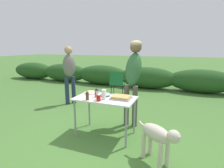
{
  "coord_description": "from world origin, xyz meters",
  "views": [
    {
      "loc": [
        1.24,
        -2.82,
        1.65
      ],
      "look_at": [
        -0.07,
        0.51,
        0.89
      ],
      "focal_mm": 28.0,
      "sensor_mm": 36.0,
      "label": 1
    }
  ],
  "objects": [
    {
      "name": "standing_person_in_olive_jacket",
      "position": [
        -1.72,
        1.37,
        1.01
      ],
      "size": [
        0.42,
        0.45,
        1.68
      ],
      "rotation": [
        0.0,
        0.0,
        0.94
      ],
      "color": "#232D4C",
      "rests_on": "ground"
    },
    {
      "name": "standing_person_with_beanie",
      "position": [
        0.34,
        0.71,
        1.16
      ],
      "size": [
        0.36,
        0.51,
        1.79
      ],
      "rotation": [
        0.0,
        0.0,
        -0.06
      ],
      "color": "#4C473D",
      "rests_on": "ground"
    },
    {
      "name": "food_tray",
      "position": [
        0.3,
        0.03,
        0.77
      ],
      "size": [
        0.36,
        0.29,
        0.06
      ],
      "color": "#9E9EA3",
      "rests_on": "folding_table"
    },
    {
      "name": "paper_cup_stack",
      "position": [
        0.02,
        -0.1,
        0.83
      ],
      "size": [
        0.08,
        0.08,
        0.18
      ],
      "primitive_type": "cylinder",
      "color": "white",
      "rests_on": "folding_table"
    },
    {
      "name": "mixing_bowl",
      "position": [
        -0.04,
        0.09,
        0.77
      ],
      "size": [
        0.19,
        0.19,
        0.07
      ],
      "primitive_type": "ellipsoid",
      "color": "#99B2CC",
      "rests_on": "folding_table"
    },
    {
      "name": "ground_plane",
      "position": [
        0.0,
        0.0,
        0.0
      ],
      "size": [
        60.0,
        60.0,
        0.0
      ],
      "primitive_type": "plane",
      "color": "#477533"
    },
    {
      "name": "camp_chair_green_behind_table",
      "position": [
        -0.74,
        2.73,
        0.47
      ],
      "size": [
        0.55,
        0.65,
        0.83
      ],
      "rotation": [
        0.0,
        0.0,
        0.14
      ],
      "color": "#19602D",
      "rests_on": "ground"
    },
    {
      "name": "shrub_hedge",
      "position": [
        0.0,
        4.22,
        0.43
      ],
      "size": [
        14.4,
        0.9,
        0.86
      ],
      "color": "#234C1E",
      "rests_on": "ground"
    },
    {
      "name": "mayo_bottle",
      "position": [
        -0.08,
        -0.14,
        0.83
      ],
      "size": [
        0.06,
        0.06,
        0.19
      ],
      "color": "silver",
      "rests_on": "folding_table"
    },
    {
      "name": "folding_table",
      "position": [
        0.0,
        0.0,
        0.66
      ],
      "size": [
        1.1,
        0.64,
        0.74
      ],
      "color": "white",
      "rests_on": "ground"
    },
    {
      "name": "dog",
      "position": [
        1.03,
        -0.49,
        0.42
      ],
      "size": [
        0.68,
        0.53,
        0.62
      ],
      "rotation": [
        0.0,
        0.0,
        -2.19
      ],
      "color": "beige",
      "rests_on": "ground"
    },
    {
      "name": "beer_bottle",
      "position": [
        -0.23,
        -0.24,
        0.83
      ],
      "size": [
        0.06,
        0.06,
        0.19
      ],
      "color": "brown",
      "rests_on": "folding_table"
    },
    {
      "name": "ketchup_bottle",
      "position": [
        -0.03,
        -0.22,
        0.81
      ],
      "size": [
        0.07,
        0.07,
        0.14
      ],
      "color": "red",
      "rests_on": "folding_table"
    },
    {
      "name": "hot_sauce_bottle",
      "position": [
        -0.16,
        -0.03,
        0.82
      ],
      "size": [
        0.06,
        0.06,
        0.17
      ],
      "color": "#CC4214",
      "rests_on": "folding_table"
    },
    {
      "name": "plate_stack",
      "position": [
        -0.39,
        0.16,
        0.76
      ],
      "size": [
        0.24,
        0.24,
        0.03
      ],
      "primitive_type": "cylinder",
      "color": "white",
      "rests_on": "folding_table"
    }
  ]
}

